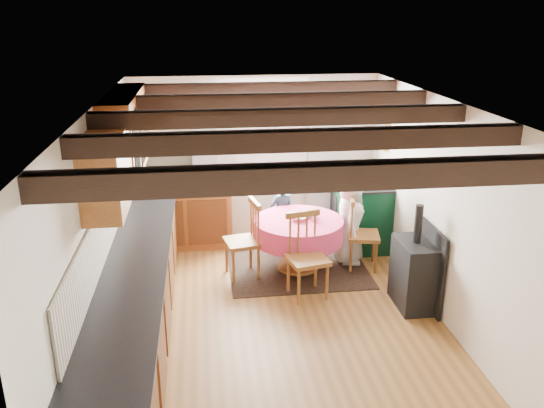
{
  "coord_description": "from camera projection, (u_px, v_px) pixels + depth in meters",
  "views": [
    {
      "loc": [
        -0.76,
        -5.19,
        3.28
      ],
      "look_at": [
        0.0,
        0.8,
        1.15
      ],
      "focal_mm": 36.55,
      "sensor_mm": 36.0,
      "label": 1
    }
  ],
  "objects": [
    {
      "name": "floor",
      "position": [
        281.0,
        327.0,
        6.03
      ],
      "size": [
        3.6,
        5.5,
        0.0
      ],
      "primitive_type": "cube",
      "color": "#935F2D",
      "rests_on": "ground"
    },
    {
      "name": "ceiling",
      "position": [
        283.0,
        107.0,
        5.23
      ],
      "size": [
        3.6,
        5.5,
        0.0
      ],
      "primitive_type": "cube",
      "color": "white",
      "rests_on": "ground"
    },
    {
      "name": "wall_back",
      "position": [
        255.0,
        158.0,
        8.21
      ],
      "size": [
        3.6,
        0.0,
        2.4
      ],
      "primitive_type": "cube",
      "color": "silver",
      "rests_on": "ground"
    },
    {
      "name": "wall_front",
      "position": [
        353.0,
        407.0,
        3.06
      ],
      "size": [
        3.6,
        0.0,
        2.4
      ],
      "primitive_type": "cube",
      "color": "silver",
      "rests_on": "ground"
    },
    {
      "name": "wall_left",
      "position": [
        100.0,
        234.0,
        5.42
      ],
      "size": [
        0.0,
        5.5,
        2.4
      ],
      "primitive_type": "cube",
      "color": "silver",
      "rests_on": "ground"
    },
    {
      "name": "wall_right",
      "position": [
        450.0,
        217.0,
        5.85
      ],
      "size": [
        0.0,
        5.5,
        2.4
      ],
      "primitive_type": "cube",
      "color": "silver",
      "rests_on": "ground"
    },
    {
      "name": "beam_a",
      "position": [
        330.0,
        176.0,
        3.39
      ],
      "size": [
        3.6,
        0.16,
        0.16
      ],
      "primitive_type": "cube",
      "color": "black",
      "rests_on": "ceiling"
    },
    {
      "name": "beam_b",
      "position": [
        301.0,
        140.0,
        4.33
      ],
      "size": [
        3.6,
        0.16,
        0.16
      ],
      "primitive_type": "cube",
      "color": "black",
      "rests_on": "ceiling"
    },
    {
      "name": "beam_c",
      "position": [
        283.0,
        117.0,
        5.26
      ],
      "size": [
        3.6,
        0.16,
        0.16
      ],
      "primitive_type": "cube",
      "color": "black",
      "rests_on": "ceiling"
    },
    {
      "name": "beam_d",
      "position": [
        270.0,
        101.0,
        6.2
      ],
      "size": [
        3.6,
        0.16,
        0.16
      ],
      "primitive_type": "cube",
      "color": "black",
      "rests_on": "ceiling"
    },
    {
      "name": "beam_e",
      "position": [
        260.0,
        89.0,
        7.14
      ],
      "size": [
        3.6,
        0.16,
        0.16
      ],
      "primitive_type": "cube",
      "color": "black",
      "rests_on": "ceiling"
    },
    {
      "name": "splash_left",
      "position": [
        107.0,
        223.0,
        5.7
      ],
      "size": [
        0.02,
        4.5,
        0.55
      ],
      "primitive_type": "cube",
      "color": "beige",
      "rests_on": "wall_left"
    },
    {
      "name": "splash_back",
      "position": [
        187.0,
        160.0,
        8.07
      ],
      "size": [
        1.4,
        0.02,
        0.55
      ],
      "primitive_type": "cube",
      "color": "beige",
      "rests_on": "wall_back"
    },
    {
      "name": "base_cabinet_left",
      "position": [
        138.0,
        300.0,
        5.71
      ],
      "size": [
        0.6,
        5.3,
        0.88
      ],
      "primitive_type": "cube",
      "color": "#A55A25",
      "rests_on": "floor"
    },
    {
      "name": "base_cabinet_back",
      "position": [
        186.0,
        216.0,
        8.05
      ],
      "size": [
        1.3,
        0.6,
        0.88
      ],
      "primitive_type": "cube",
      "color": "#A55A25",
      "rests_on": "floor"
    },
    {
      "name": "worktop_left",
      "position": [
        136.0,
        260.0,
        5.56
      ],
      "size": [
        0.64,
        5.3,
        0.04
      ],
      "primitive_type": "cube",
      "color": "black",
      "rests_on": "base_cabinet_left"
    },
    {
      "name": "worktop_back",
      "position": [
        185.0,
        186.0,
        7.88
      ],
      "size": [
        1.3,
        0.64,
        0.04
      ],
      "primitive_type": "cube",
      "color": "black",
      "rests_on": "base_cabinet_back"
    },
    {
      "name": "wall_cabinet_glass",
      "position": [
        126.0,
        132.0,
        6.31
      ],
      "size": [
        0.34,
        1.8,
        0.9
      ],
      "primitive_type": "cube",
      "color": "#A55A25",
      "rests_on": "wall_left"
    },
    {
      "name": "wall_cabinet_solid",
      "position": [
        106.0,
        173.0,
        4.93
      ],
      "size": [
        0.34,
        0.9,
        0.7
      ],
      "primitive_type": "cube",
      "color": "#A55A25",
      "rests_on": "wall_left"
    },
    {
      "name": "window_frame",
      "position": [
        262.0,
        131.0,
        8.07
      ],
      "size": [
        1.34,
        0.03,
        1.54
      ],
      "primitive_type": "cube",
      "color": "white",
      "rests_on": "wall_back"
    },
    {
      "name": "window_pane",
      "position": [
        262.0,
        131.0,
        8.08
      ],
      "size": [
        1.2,
        0.01,
        1.4
      ],
      "primitive_type": "cube",
      "color": "white",
      "rests_on": "wall_back"
    },
    {
      "name": "curtain_left",
      "position": [
        205.0,
        168.0,
        8.06
      ],
      "size": [
        0.35,
        0.1,
        2.1
      ],
      "primitive_type": "cube",
      "color": "silver",
      "rests_on": "wall_back"
    },
    {
      "name": "curtain_right",
      "position": [
        319.0,
        164.0,
        8.26
      ],
      "size": [
        0.35,
        0.1,
        2.1
      ],
      "primitive_type": "cube",
      "color": "silver",
      "rests_on": "wall_back"
    },
    {
      "name": "curtain_rod",
      "position": [
        262.0,
        90.0,
        7.79
      ],
      "size": [
        2.0,
        0.03,
        0.03
      ],
      "primitive_type": "cylinder",
      "rotation": [
        0.0,
        1.57,
        0.0
      ],
      "color": "black",
      "rests_on": "wall_back"
    },
    {
      "name": "wall_picture",
      "position": [
        382.0,
        127.0,
        7.83
      ],
      "size": [
        0.04,
        0.5,
        0.6
      ],
      "primitive_type": "cube",
      "color": "gold",
      "rests_on": "wall_right"
    },
    {
      "name": "wall_plate",
      "position": [
        326.0,
        123.0,
        8.14
      ],
      "size": [
        0.3,
        0.02,
        0.3
      ],
      "primitive_type": "cylinder",
      "rotation": [
        1.57,
        0.0,
        0.0
      ],
      "color": "silver",
      "rests_on": "wall_back"
    },
    {
      "name": "rug",
      "position": [
        298.0,
        268.0,
        7.39
      ],
      "size": [
        1.82,
        1.41,
        0.01
      ],
      "primitive_type": "cube",
      "color": "black",
      "rests_on": "floor"
    },
    {
      "name": "dining_table",
      "position": [
        298.0,
        245.0,
        7.28
      ],
      "size": [
        1.17,
        1.17,
        0.7
      ],
      "primitive_type": null,
      "color": "#C02F58",
      "rests_on": "floor"
    },
    {
      "name": "chair_near",
      "position": [
        308.0,
        257.0,
        6.53
      ],
      "size": [
        0.53,
        0.55,
        1.04
      ],
      "primitive_type": null,
      "rotation": [
        0.0,
        0.0,
        0.21
      ],
      "color": "brown",
      "rests_on": "floor"
    },
    {
      "name": "chair_left",
      "position": [
        242.0,
        239.0,
        7.05
      ],
      "size": [
        0.53,
        0.52,
        1.01
      ],
      "primitive_type": null,
      "rotation": [
        0.0,
        0.0,
        -1.37
      ],
      "color": "brown",
      "rests_on": "floor"
    },
    {
      "name": "chair_right",
      "position": [
        364.0,
        233.0,
        7.29
      ],
      "size": [
        0.52,
        0.51,
        0.99
      ],
      "primitive_type": null,
      "rotation": [
        0.0,
        0.0,
        1.36
      ],
      "color": "brown",
      "rests_on": "floor"
    },
    {
      "name": "aga_range",
      "position": [
        360.0,
        212.0,
        8.07
      ],
      "size": [
        0.69,
        1.06,
        0.98
      ],
      "primitive_type": null,
      "color": "black",
      "rests_on": "floor"
    },
    {
      "name": "cast_iron_stove",
      "position": [
        415.0,
        257.0,
        6.29
      ],
      "size": [
        0.37,
        0.62,
        1.24
      ],
      "primitive_type": null,
      "color": "black",
      "rests_on": "floor"
    },
    {
      "name": "child_far",
      "position": [
        282.0,
        215.0,
        7.88
      ],
      "size": [
        0.42,
        0.34,
        1.02
      ],
      "primitive_type": "imported",
      "rotation": [
        0.0,
        0.0,
        3.42
      ],
      "color": "#283B47",
      "rests_on": "floor"
    },
    {
      "name": "child_right",
      "position": [
        350.0,
        219.0,
        7.41
      ],
      "size": [
        0.51,
        0.67,
        1.24
      ],
      "primitive_type": "imported",
      "rotation": [
        0.0,
        0.0,
        1.36
      ],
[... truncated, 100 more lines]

